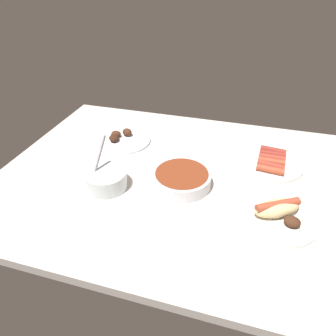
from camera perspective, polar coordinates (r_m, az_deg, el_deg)
name	(u,v)px	position (r cm, az deg, el deg)	size (l,w,h in cm)	color
ground_plane	(177,179)	(102.11, 1.75, -2.08)	(120.00, 90.00, 3.00)	silver
plate_grilled_meat	(123,139)	(121.34, -8.62, 5.44)	(21.26, 21.26, 4.11)	white
plate_sausages	(271,162)	(111.83, 19.06, 1.08)	(22.14, 22.14, 3.34)	white
bowl_chili	(182,178)	(95.65, 2.62, -1.97)	(18.85, 18.85, 4.68)	white
plate_hotdog_assembled	(276,212)	(90.11, 19.97, -7.94)	(23.95, 23.95, 5.61)	white
bowl_coleslaw	(106,179)	(96.32, -11.72, -2.03)	(13.10, 13.10, 15.77)	silver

